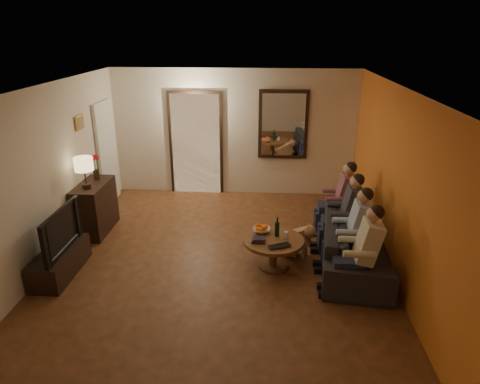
# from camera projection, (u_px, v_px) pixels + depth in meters

# --- Properties ---
(floor) EXTENTS (5.00, 6.00, 0.01)m
(floor) POSITION_uv_depth(u_px,v_px,m) (219.00, 263.00, 6.49)
(floor) COLOR #452D12
(floor) RESTS_ON ground
(ceiling) EXTENTS (5.00, 6.00, 0.01)m
(ceiling) POSITION_uv_depth(u_px,v_px,m) (215.00, 89.00, 5.55)
(ceiling) COLOR white
(ceiling) RESTS_ON back_wall
(back_wall) EXTENTS (5.00, 0.02, 2.60)m
(back_wall) POSITION_uv_depth(u_px,v_px,m) (234.00, 133.00, 8.81)
(back_wall) COLOR beige
(back_wall) RESTS_ON floor
(front_wall) EXTENTS (5.00, 0.02, 2.60)m
(front_wall) POSITION_uv_depth(u_px,v_px,m) (172.00, 318.00, 3.23)
(front_wall) COLOR beige
(front_wall) RESTS_ON floor
(left_wall) EXTENTS (0.02, 6.00, 2.60)m
(left_wall) POSITION_uv_depth(u_px,v_px,m) (45.00, 179.00, 6.17)
(left_wall) COLOR beige
(left_wall) RESTS_ON floor
(right_wall) EXTENTS (0.02, 6.00, 2.60)m
(right_wall) POSITION_uv_depth(u_px,v_px,m) (398.00, 187.00, 5.86)
(right_wall) COLOR beige
(right_wall) RESTS_ON floor
(orange_accent) EXTENTS (0.01, 6.00, 2.60)m
(orange_accent) POSITION_uv_depth(u_px,v_px,m) (398.00, 187.00, 5.86)
(orange_accent) COLOR orange
(orange_accent) RESTS_ON right_wall
(kitchen_doorway) EXTENTS (1.00, 0.06, 2.10)m
(kitchen_doorway) POSITION_uv_depth(u_px,v_px,m) (196.00, 145.00, 8.93)
(kitchen_doorway) COLOR #FFE0A5
(kitchen_doorway) RESTS_ON floor
(door_trim) EXTENTS (1.12, 0.04, 2.22)m
(door_trim) POSITION_uv_depth(u_px,v_px,m) (196.00, 145.00, 8.92)
(door_trim) COLOR black
(door_trim) RESTS_ON floor
(fridge_glimpse) EXTENTS (0.45, 0.03, 1.70)m
(fridge_glimpse) POSITION_uv_depth(u_px,v_px,m) (208.00, 152.00, 8.97)
(fridge_glimpse) COLOR silver
(fridge_glimpse) RESTS_ON floor
(mirror_frame) EXTENTS (1.00, 0.05, 1.40)m
(mirror_frame) POSITION_uv_depth(u_px,v_px,m) (283.00, 125.00, 8.64)
(mirror_frame) COLOR black
(mirror_frame) RESTS_ON back_wall
(mirror_glass) EXTENTS (0.86, 0.02, 1.26)m
(mirror_glass) POSITION_uv_depth(u_px,v_px,m) (283.00, 125.00, 8.61)
(mirror_glass) COLOR white
(mirror_glass) RESTS_ON back_wall
(white_door) EXTENTS (0.06, 0.85, 2.04)m
(white_door) POSITION_uv_depth(u_px,v_px,m) (107.00, 153.00, 8.41)
(white_door) COLOR white
(white_door) RESTS_ON floor
(framed_art) EXTENTS (0.03, 0.28, 0.24)m
(framed_art) POSITION_uv_depth(u_px,v_px,m) (80.00, 122.00, 7.18)
(framed_art) COLOR #B28C33
(framed_art) RESTS_ON left_wall
(art_canvas) EXTENTS (0.01, 0.22, 0.18)m
(art_canvas) POSITION_uv_depth(u_px,v_px,m) (81.00, 122.00, 7.18)
(art_canvas) COLOR brown
(art_canvas) RESTS_ON left_wall
(dresser) EXTENTS (0.45, 0.98, 0.87)m
(dresser) POSITION_uv_depth(u_px,v_px,m) (95.00, 208.00, 7.37)
(dresser) COLOR black
(dresser) RESTS_ON floor
(table_lamp) EXTENTS (0.30, 0.30, 0.54)m
(table_lamp) POSITION_uv_depth(u_px,v_px,m) (85.00, 173.00, 6.91)
(table_lamp) COLOR beige
(table_lamp) RESTS_ON dresser
(flower_vase) EXTENTS (0.14, 0.14, 0.44)m
(flower_vase) POSITION_uv_depth(u_px,v_px,m) (95.00, 167.00, 7.34)
(flower_vase) COLOR red
(flower_vase) RESTS_ON dresser
(tv_stand) EXTENTS (0.45, 1.13, 0.38)m
(tv_stand) POSITION_uv_depth(u_px,v_px,m) (60.00, 262.00, 6.15)
(tv_stand) COLOR black
(tv_stand) RESTS_ON floor
(tv) EXTENTS (1.09, 0.14, 0.63)m
(tv) POSITION_uv_depth(u_px,v_px,m) (55.00, 231.00, 5.97)
(tv) COLOR black
(tv) RESTS_ON tv_stand
(sofa) EXTENTS (2.47, 1.22, 0.69)m
(sofa) POSITION_uv_depth(u_px,v_px,m) (355.00, 240.00, 6.43)
(sofa) COLOR black
(sofa) RESTS_ON floor
(person_a) EXTENTS (0.60, 0.40, 1.20)m
(person_a) POSITION_uv_depth(u_px,v_px,m) (362.00, 255.00, 5.51)
(person_a) COLOR tan
(person_a) RESTS_ON sofa
(person_b) EXTENTS (0.60, 0.40, 1.20)m
(person_b) POSITION_uv_depth(u_px,v_px,m) (353.00, 234.00, 6.07)
(person_b) COLOR tan
(person_b) RESTS_ON sofa
(person_c) EXTENTS (0.60, 0.40, 1.20)m
(person_c) POSITION_uv_depth(u_px,v_px,m) (346.00, 217.00, 6.63)
(person_c) COLOR tan
(person_c) RESTS_ON sofa
(person_d) EXTENTS (0.60, 0.40, 1.20)m
(person_d) POSITION_uv_depth(u_px,v_px,m) (341.00, 202.00, 7.19)
(person_d) COLOR tan
(person_d) RESTS_ON sofa
(dog) EXTENTS (0.60, 0.38, 0.56)m
(dog) POSITION_uv_depth(u_px,v_px,m) (295.00, 238.00, 6.63)
(dog) COLOR #956844
(dog) RESTS_ON floor
(coffee_table) EXTENTS (0.93, 0.93, 0.45)m
(coffee_table) POSITION_uv_depth(u_px,v_px,m) (273.00, 253.00, 6.33)
(coffee_table) COLOR brown
(coffee_table) RESTS_ON floor
(bowl) EXTENTS (0.26, 0.26, 0.06)m
(bowl) POSITION_uv_depth(u_px,v_px,m) (262.00, 230.00, 6.45)
(bowl) COLOR white
(bowl) RESTS_ON coffee_table
(oranges) EXTENTS (0.20, 0.20, 0.08)m
(oranges) POSITION_uv_depth(u_px,v_px,m) (262.00, 226.00, 6.43)
(oranges) COLOR orange
(oranges) RESTS_ON bowl
(wine_bottle) EXTENTS (0.07, 0.07, 0.31)m
(wine_bottle) POSITION_uv_depth(u_px,v_px,m) (277.00, 227.00, 6.28)
(wine_bottle) COLOR black
(wine_bottle) RESTS_ON coffee_table
(wine_glass) EXTENTS (0.06, 0.06, 0.10)m
(wine_glass) POSITION_uv_depth(u_px,v_px,m) (286.00, 235.00, 6.27)
(wine_glass) COLOR silver
(wine_glass) RESTS_ON coffee_table
(book_stack) EXTENTS (0.20, 0.15, 0.07)m
(book_stack) POSITION_uv_depth(u_px,v_px,m) (258.00, 240.00, 6.16)
(book_stack) COLOR black
(book_stack) RESTS_ON coffee_table
(laptop) EXTENTS (0.39, 0.33, 0.03)m
(laptop) POSITION_uv_depth(u_px,v_px,m) (281.00, 248.00, 5.98)
(laptop) COLOR black
(laptop) RESTS_ON coffee_table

